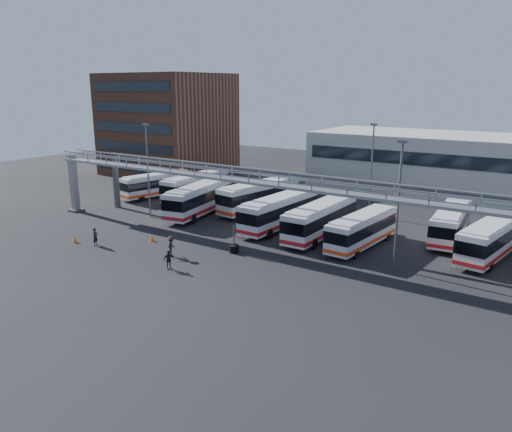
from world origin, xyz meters
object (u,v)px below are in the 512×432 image
Objects in this scene: bus_3 at (260,195)px; bus_4 at (280,211)px; bus_6 at (363,229)px; cone_right at (152,238)px; light_pole_mid at (399,199)px; light_pole_back at (372,165)px; bus_2 at (200,198)px; tire_stack at (234,248)px; light_pole_left at (148,166)px; bus_0 at (158,184)px; bus_5 at (321,219)px; pedestrian_a at (95,237)px; pedestrian_c at (171,246)px; bus_8 at (492,238)px; pedestrian_d at (168,260)px; bus_7 at (451,223)px; bus_1 at (196,186)px; cone_left at (75,239)px.

bus_4 is (5.61, -4.80, -0.05)m from bus_3.
bus_6 is 19.47m from cone_right.
light_pole_back is at bearing 118.07° from light_pole_mid.
bus_2 reaches higher than tire_stack.
bus_0 is at bearing 129.90° from light_pole_left.
light_pole_mid is 0.93× the size of bus_5.
tire_stack reaches higher than pedestrian_a.
pedestrian_c is at bearing -96.57° from pedestrian_a.
bus_4 is 9.33m from bus_6.
bus_6 is at bearing -154.43° from bus_8.
cone_right is (-7.72, -10.31, -1.55)m from bus_4.
pedestrian_d is at bearing -167.62° from pedestrian_c.
pedestrian_a is (-0.65, -13.96, -1.10)m from bus_2.
bus_6 is 0.98× the size of bus_7.
pedestrian_a is at bearing -154.88° from tire_stack.
bus_0 is (-34.66, 8.96, -4.03)m from light_pole_mid.
bus_1 is (-1.37, 9.38, -3.91)m from light_pole_left.
bus_1 is 25.01m from pedestrian_d.
bus_6 reaches higher than pedestrian_c.
bus_0 is at bearing -167.24° from light_pole_back.
bus_5 reaches higher than cone_left.
bus_3 is at bearing 163.15° from bus_6.
light_pole_mid is (28.00, -1.00, 0.00)m from light_pole_left.
pedestrian_a is at bearing -125.76° from bus_4.
light_pole_back is 24.94m from cone_right.
tire_stack is at bearing -47.89° from bus_2.
bus_2 is at bearing 168.69° from light_pole_mid.
tire_stack reaches higher than pedestrian_c.
bus_4 is 16.31m from bus_7.
tire_stack is (0.62, -8.63, -1.46)m from bus_4.
bus_4 is 1.02× the size of bus_5.
bus_4 is at bearing 94.09° from tire_stack.
bus_7 is 16.45× the size of cone_right.
bus_0 is at bearing -166.86° from bus_1.
light_pole_mid is 11.39m from bus_7.
bus_0 is at bearing 112.60° from cone_left.
light_pole_mid reaches higher than tire_stack.
bus_5 reaches higher than pedestrian_c.
bus_3 is 17.43m from pedestrian_c.
bus_6 is 24.20m from pedestrian_a.
light_pole_back is 20.09m from tire_stack.
bus_1 is at bearing 97.06° from cone_left.
bus_3 is at bearing 37.10° from pedestrian_d.
bus_2 is 1.01× the size of bus_3.
bus_8 is (13.82, -7.85, -3.96)m from light_pole_back.
cone_right is (2.64, -10.19, -1.61)m from bus_2.
bus_7 is 5.29m from bus_8.
bus_8 is (33.82, 6.15, -3.96)m from light_pole_left.
bus_8 is at bearing -44.65° from bus_7.
light_pole_left is 6.16× the size of pedestrian_a.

